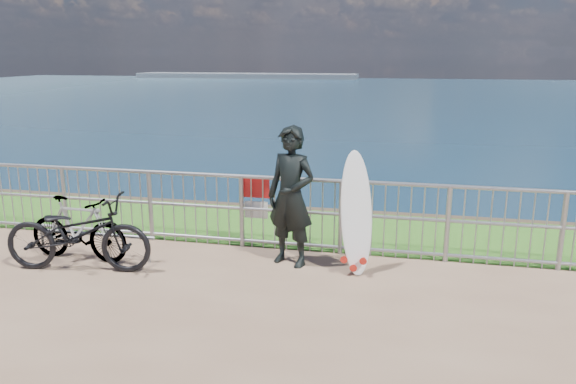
% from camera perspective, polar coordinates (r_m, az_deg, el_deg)
% --- Properties ---
extents(grass_strip, '(120.00, 120.00, 0.00)m').
position_cam_1_polar(grass_strip, '(9.56, 0.17, -3.54)').
color(grass_strip, '#2E6A1D').
rests_on(grass_strip, ground).
extents(seascape, '(260.00, 260.00, 5.00)m').
position_cam_1_polar(seascape, '(160.50, -4.20, 11.47)').
color(seascape, brown).
rests_on(seascape, ground).
extents(railing, '(10.06, 0.10, 1.13)m').
position_cam_1_polar(railing, '(8.37, -1.33, -2.04)').
color(railing, '#94979C').
rests_on(railing, ground).
extents(surfer, '(0.83, 0.68, 1.95)m').
position_cam_1_polar(surfer, '(7.68, 0.31, -0.47)').
color(surfer, black).
rests_on(surfer, ground).
extents(surfboard, '(0.55, 0.53, 1.66)m').
position_cam_1_polar(surfboard, '(7.49, 6.94, -2.62)').
color(surfboard, white).
rests_on(surfboard, ground).
extents(bicycle_near, '(2.08, 0.97, 1.05)m').
position_cam_1_polar(bicycle_near, '(8.08, -20.58, -3.95)').
color(bicycle_near, black).
rests_on(bicycle_near, ground).
extents(bicycle_far, '(1.58, 0.54, 0.93)m').
position_cam_1_polar(bicycle_far, '(8.50, -20.56, -3.51)').
color(bicycle_far, black).
rests_on(bicycle_far, ground).
extents(bike_rack, '(1.88, 0.05, 0.39)m').
position_cam_1_polar(bike_rack, '(8.54, -19.13, -4.31)').
color(bike_rack, '#94979C').
rests_on(bike_rack, ground).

